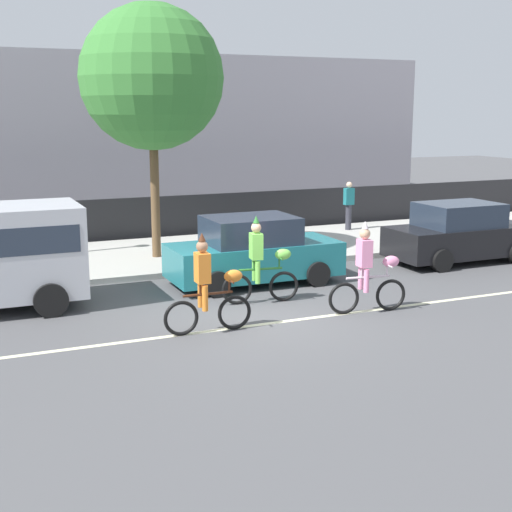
{
  "coord_description": "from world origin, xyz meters",
  "views": [
    {
      "loc": [
        -5.46,
        -12.72,
        4.11
      ],
      "look_at": [
        0.62,
        1.2,
        1.0
      ],
      "focal_mm": 50.0,
      "sensor_mm": 36.0,
      "label": 1
    }
  ],
  "objects_px": {
    "parade_cyclist_lime": "(261,265)",
    "parade_cyclist_pink": "(369,273)",
    "parade_cyclist_orange": "(209,289)",
    "parked_car_teal": "(253,252)",
    "pedestrian_onlooker": "(349,204)",
    "parked_car_black": "(460,234)"
  },
  "relations": [
    {
      "from": "parade_cyclist_orange",
      "to": "parked_car_teal",
      "type": "distance_m",
      "value": 3.96
    },
    {
      "from": "parked_car_black",
      "to": "pedestrian_onlooker",
      "type": "bearing_deg",
      "value": 95.41
    },
    {
      "from": "parade_cyclist_orange",
      "to": "parade_cyclist_lime",
      "type": "distance_m",
      "value": 2.34
    },
    {
      "from": "parade_cyclist_lime",
      "to": "parked_car_teal",
      "type": "distance_m",
      "value": 1.76
    },
    {
      "from": "parked_car_black",
      "to": "parade_cyclist_orange",
      "type": "bearing_deg",
      "value": -158.96
    },
    {
      "from": "parade_cyclist_orange",
      "to": "parade_cyclist_lime",
      "type": "height_order",
      "value": "same"
    },
    {
      "from": "parade_cyclist_orange",
      "to": "parked_car_teal",
      "type": "height_order",
      "value": "parade_cyclist_orange"
    },
    {
      "from": "parade_cyclist_orange",
      "to": "parade_cyclist_pink",
      "type": "height_order",
      "value": "same"
    },
    {
      "from": "parade_cyclist_pink",
      "to": "parked_car_black",
      "type": "distance_m",
      "value": 6.02
    },
    {
      "from": "parade_cyclist_lime",
      "to": "pedestrian_onlooker",
      "type": "height_order",
      "value": "parade_cyclist_lime"
    },
    {
      "from": "parked_car_black",
      "to": "parked_car_teal",
      "type": "relative_size",
      "value": 1.0
    },
    {
      "from": "parade_cyclist_orange",
      "to": "parade_cyclist_pink",
      "type": "bearing_deg",
      "value": -0.47
    },
    {
      "from": "parade_cyclist_orange",
      "to": "parade_cyclist_lime",
      "type": "bearing_deg",
      "value": 41.22
    },
    {
      "from": "parade_cyclist_pink",
      "to": "pedestrian_onlooker",
      "type": "xyz_separation_m",
      "value": [
        4.55,
        8.42,
        0.17
      ]
    },
    {
      "from": "parade_cyclist_pink",
      "to": "parade_cyclist_orange",
      "type": "bearing_deg",
      "value": 179.53
    },
    {
      "from": "parade_cyclist_lime",
      "to": "parade_cyclist_pink",
      "type": "xyz_separation_m",
      "value": [
        1.72,
        -1.57,
        0.0
      ]
    },
    {
      "from": "parade_cyclist_lime",
      "to": "parade_cyclist_pink",
      "type": "bearing_deg",
      "value": -42.43
    },
    {
      "from": "parade_cyclist_orange",
      "to": "parked_car_teal",
      "type": "bearing_deg",
      "value": 54.51
    },
    {
      "from": "parade_cyclist_orange",
      "to": "parked_car_black",
      "type": "bearing_deg",
      "value": 21.04
    },
    {
      "from": "parade_cyclist_orange",
      "to": "parade_cyclist_pink",
      "type": "distance_m",
      "value": 3.48
    },
    {
      "from": "parade_cyclist_lime",
      "to": "parade_cyclist_pink",
      "type": "height_order",
      "value": "same"
    },
    {
      "from": "parade_cyclist_orange",
      "to": "pedestrian_onlooker",
      "type": "xyz_separation_m",
      "value": [
        8.03,
        8.39,
        0.17
      ]
    }
  ]
}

